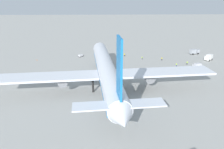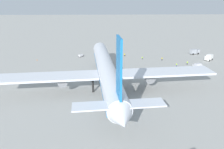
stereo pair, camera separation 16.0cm
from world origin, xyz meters
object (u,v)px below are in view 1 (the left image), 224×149
Objects in this scene: service_van at (197,65)px; ground_worker_0 at (198,69)px; service_truck_4 at (194,51)px; traffic_cone_1 at (37,60)px; service_truck_0 at (209,57)px; ground_worker_2 at (124,55)px; ground_worker_1 at (162,59)px; ground_worker_4 at (187,63)px; airliner at (107,71)px; ground_worker_5 at (142,58)px; ground_worker_3 at (176,65)px; baggage_cart_1 at (81,56)px.

service_van is 2.78× the size of ground_worker_0.
service_truck_4 is 10.85× the size of traffic_cone_1.
ground_worker_2 is (9.63, 43.66, -0.74)m from service_truck_0.
ground_worker_0 is at bearing -144.93° from ground_worker_1.
traffic_cone_1 is (9.96, 76.50, -0.60)m from ground_worker_4.
ground_worker_4 is (29.32, -40.14, -6.42)m from airliner.
service_truck_4 reaches higher than ground_worker_4.
service_truck_4 reaches higher than ground_worker_2.
ground_worker_0 reaches higher than ground_worker_2.
ground_worker_0 is 1.04× the size of ground_worker_5.
ground_worker_4 is (4.49, 3.36, -0.16)m from service_van.
ground_worker_3 is 0.97× the size of ground_worker_4.
airliner is 50.12m from ground_worker_4.
service_van is 2.80× the size of ground_worker_3.
ground_worker_2 is 11.25m from ground_worker_5.
ground_worker_1 is 1.05× the size of ground_worker_2.
ground_worker_5 is at bearing 107.30° from service_truck_4.
baggage_cart_1 is 1.64× the size of ground_worker_4.
ground_worker_4 is (-16.16, -54.14, 0.15)m from baggage_cart_1.
airliner is 46.38× the size of ground_worker_2.
service_van is at bearing -100.26° from traffic_cone_1.
traffic_cone_1 is at bearing 79.74° from service_van.
baggage_cart_1 is at bearing 78.86° from ground_worker_1.
airliner is at bearing 114.73° from ground_worker_0.
ground_worker_1 is at bearing 49.40° from service_van.
ground_worker_3 is 3.04× the size of traffic_cone_1.
ground_worker_2 is at bearing 77.56° from service_truck_0.
ground_worker_2 reaches higher than traffic_cone_1.
ground_worker_4 reaches higher than ground_worker_5.
ground_worker_1 is (12.12, 14.14, -0.14)m from service_van.
service_van is at bearing -99.12° from ground_worker_3.
ground_worker_5 is at bearing 59.41° from service_van.
ground_worker_4 is at bearing 117.02° from service_truck_0.
ground_worker_0 is 10.20m from ground_worker_4.
baggage_cart_1 is 61.64m from ground_worker_0.
ground_worker_3 reaches higher than ground_worker_5.
traffic_cone_1 is at bearing 82.58° from ground_worker_4.
baggage_cart_1 is 1.70× the size of ground_worker_2.
service_truck_0 is at bearing -62.98° from ground_worker_4.
ground_worker_0 is (-5.58, 1.72, -0.18)m from service_van.
ground_worker_1 reaches higher than ground_worker_5.
service_truck_4 is at bearing -86.85° from baggage_cart_1.
ground_worker_5 is (2.19, 10.06, -0.07)m from ground_worker_1.
service_truck_4 is 3.57× the size of ground_worker_3.
airliner reaches higher than service_van.
airliner is 47.62m from ground_worker_1.
traffic_cone_1 is at bearing 42.79° from airliner.
ground_worker_3 reaches higher than baggage_cart_1.
service_truck_0 is 3.22× the size of ground_worker_5.
service_truck_4 is at bearing 13.08° from service_truck_0.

